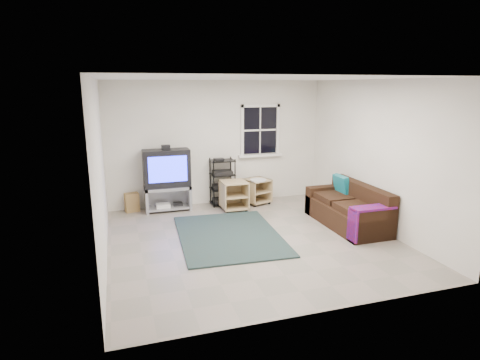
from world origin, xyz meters
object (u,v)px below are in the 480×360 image
object	(u,v)px
tv_unit	(167,175)
side_table_right	(256,189)
av_rack	(223,185)
sofa	(349,210)
side_table_left	(233,194)

from	to	relation	value
tv_unit	side_table_right	world-z (taller)	tv_unit
tv_unit	av_rack	xyz separation A→B (m)	(1.17, 0.05, -0.30)
tv_unit	side_table_right	distance (m)	1.94
tv_unit	sofa	distance (m)	3.60
side_table_right	tv_unit	bearing A→B (deg)	177.97
av_rack	side_table_left	world-z (taller)	av_rack
side_table_right	sofa	size ratio (longest dim) A/B	0.34
side_table_left	side_table_right	xyz separation A→B (m)	(0.60, 0.29, -0.01)
side_table_left	av_rack	bearing A→B (deg)	106.76
av_rack	side_table_right	xyz separation A→B (m)	(0.72, -0.12, -0.13)
av_rack	sofa	world-z (taller)	av_rack
tv_unit	side_table_left	bearing A→B (deg)	-15.27
side_table_left	side_table_right	distance (m)	0.66
tv_unit	sofa	bearing A→B (deg)	-32.00
av_rack	side_table_right	distance (m)	0.74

